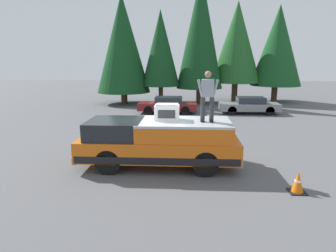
% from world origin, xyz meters
% --- Properties ---
extents(ground_plane, '(90.00, 90.00, 0.00)m').
position_xyz_m(ground_plane, '(0.00, 0.00, 0.00)').
color(ground_plane, '#565659').
extents(pickup_truck, '(2.01, 5.54, 1.65)m').
position_xyz_m(pickup_truck, '(-0.41, -0.27, 0.87)').
color(pickup_truck, orange).
rests_on(pickup_truck, ground).
extents(compressor_unit, '(0.65, 0.84, 0.56)m').
position_xyz_m(compressor_unit, '(-0.28, -0.55, 1.93)').
color(compressor_unit, silver).
rests_on(compressor_unit, pickup_truck).
extents(person_on_truck_bed, '(0.29, 0.72, 1.69)m').
position_xyz_m(person_on_truck_bed, '(-0.51, -1.92, 2.55)').
color(person_on_truck_bed, '#333338').
rests_on(person_on_truck_bed, pickup_truck).
extents(parked_car_grey, '(1.64, 4.10, 1.16)m').
position_xyz_m(parked_car_grey, '(10.67, -5.69, 0.58)').
color(parked_car_grey, gray).
rests_on(parked_car_grey, ground).
extents(parked_car_maroon, '(1.64, 4.10, 1.16)m').
position_xyz_m(parked_car_maroon, '(10.50, 0.06, 0.58)').
color(parked_car_maroon, maroon).
rests_on(parked_car_maroon, ground).
extents(traffic_cone, '(0.47, 0.47, 0.62)m').
position_xyz_m(traffic_cone, '(-2.37, -4.39, 0.29)').
color(traffic_cone, black).
rests_on(traffic_cone, ground).
extents(conifer_far_left, '(4.37, 4.37, 8.38)m').
position_xyz_m(conifer_far_left, '(17.13, -9.24, 4.91)').
color(conifer_far_left, '#4C3826').
rests_on(conifer_far_left, ground).
extents(conifer_left, '(4.37, 4.37, 8.70)m').
position_xyz_m(conifer_left, '(17.06, -5.65, 5.20)').
color(conifer_left, '#4C3826').
rests_on(conifer_left, ground).
extents(conifer_center_left, '(3.93, 3.93, 10.79)m').
position_xyz_m(conifer_center_left, '(15.73, -2.38, 6.05)').
color(conifer_center_left, '#4C3826').
rests_on(conifer_center_left, ground).
extents(conifer_center_right, '(3.20, 3.20, 7.74)m').
position_xyz_m(conifer_center_right, '(15.07, 0.91, 4.63)').
color(conifer_center_right, '#4C3826').
rests_on(conifer_center_right, ground).
extents(conifer_right, '(4.47, 4.47, 9.02)m').
position_xyz_m(conifer_right, '(15.02, 4.08, 5.00)').
color(conifer_right, '#4C3826').
rests_on(conifer_right, ground).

